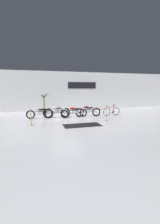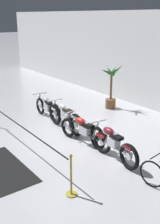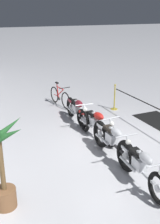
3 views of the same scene
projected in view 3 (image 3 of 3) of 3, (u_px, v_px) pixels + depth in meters
The scene contains 8 objects.
ground_plane at pixel (118, 142), 8.59m from camera, with size 120.00×120.00×0.00m, color silver.
motorcycle_silver_0 at pixel (141, 167), 6.39m from camera, with size 2.13×0.62×0.93m.
motorcycle_silver_1 at pixel (112, 142), 7.55m from camera, with size 2.22×0.62×0.98m.
motorcycle_red_2 at pixel (95, 123), 8.84m from camera, with size 2.30×0.63×0.91m.
motorcycle_maroon_3 at pixel (77, 111), 9.87m from camera, with size 2.21×0.62×0.95m.
bicycle at pixel (60, 97), 11.80m from camera, with size 1.70×0.48×0.95m.
potted_palm_left_of_row at pixel (2, 166), 5.49m from camera, with size 1.00×1.00×2.01m.
stanchion_mid_left at pixel (114, 101), 11.32m from camera, with size 0.28×0.28×1.05m.
Camera 3 is at (-6.59, 4.22, 3.84)m, focal length 45.00 mm.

